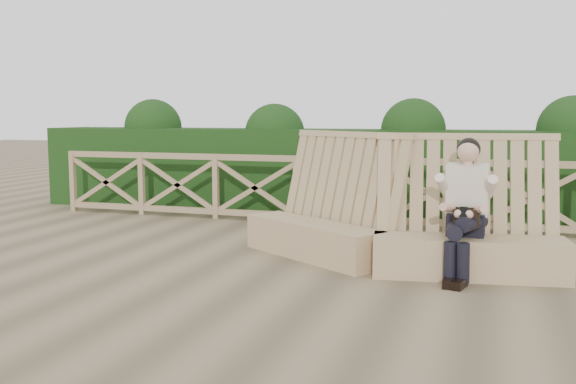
% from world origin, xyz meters
% --- Properties ---
extents(ground, '(60.00, 60.00, 0.00)m').
position_xyz_m(ground, '(0.00, 0.00, 0.00)').
color(ground, brown).
rests_on(ground, ground).
extents(bench, '(3.93, 1.79, 1.57)m').
position_xyz_m(bench, '(1.21, 1.01, 0.39)').
color(bench, '#997D57').
rests_on(bench, ground).
extents(woman, '(0.45, 0.96, 1.52)m').
position_xyz_m(woman, '(2.07, 0.74, 0.79)').
color(woman, black).
rests_on(woman, ground).
extents(guardrail, '(10.10, 0.09, 1.10)m').
position_xyz_m(guardrail, '(0.00, 3.50, 0.55)').
color(guardrail, '#927E55').
rests_on(guardrail, ground).
extents(hedge, '(12.00, 1.20, 1.50)m').
position_xyz_m(hedge, '(0.00, 4.70, 0.75)').
color(hedge, black).
rests_on(hedge, ground).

